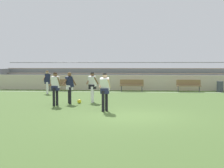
% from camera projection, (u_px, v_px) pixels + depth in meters
% --- Properties ---
extents(ground_plane, '(160.00, 160.00, 0.00)m').
position_uv_depth(ground_plane, '(133.00, 116.00, 13.21)').
color(ground_plane, '#4C6B30').
extents(field_line_sideline, '(44.00, 0.12, 0.01)m').
position_uv_depth(field_line_sideline, '(136.00, 92.00, 24.36)').
color(field_line_sideline, white).
rests_on(field_line_sideline, ground).
extents(sideline_wall, '(48.00, 0.16, 1.20)m').
position_uv_depth(sideline_wall, '(136.00, 83.00, 26.02)').
color(sideline_wall, beige).
rests_on(sideline_wall, ground).
extents(bleacher_stand, '(27.92, 2.67, 2.24)m').
position_uv_depth(bleacher_stand, '(164.00, 77.00, 27.89)').
color(bleacher_stand, '#897051').
rests_on(bleacher_stand, ground).
extents(bench_far_right, '(1.80, 0.40, 0.90)m').
position_uv_depth(bench_far_right, '(132.00, 84.00, 24.98)').
color(bench_far_right, olive).
rests_on(bench_far_right, ground).
extents(bench_centre_sideline, '(1.80, 0.40, 0.90)m').
position_uv_depth(bench_centre_sideline, '(60.00, 84.00, 25.44)').
color(bench_centre_sideline, olive).
rests_on(bench_centre_sideline, ground).
extents(bench_near_wall_gap, '(1.80, 0.40, 0.90)m').
position_uv_depth(bench_near_wall_gap, '(189.00, 85.00, 24.63)').
color(bench_near_wall_gap, olive).
rests_on(bench_near_wall_gap, ground).
extents(trash_bin, '(0.49, 0.49, 0.80)m').
position_uv_depth(trash_bin, '(220.00, 87.00, 24.55)').
color(trash_bin, '#3D424C').
rests_on(trash_bin, ground).
extents(player_dark_pressing_high, '(0.71, 0.50, 1.66)m').
position_uv_depth(player_dark_pressing_high, '(70.00, 85.00, 17.30)').
color(player_dark_pressing_high, black).
rests_on(player_dark_pressing_high, ground).
extents(player_white_trailing_run, '(0.67, 0.50, 1.66)m').
position_uv_depth(player_white_trailing_run, '(92.00, 84.00, 17.86)').
color(player_white_trailing_run, white).
rests_on(player_white_trailing_run, ground).
extents(player_dark_wide_left, '(0.72, 0.48, 1.62)m').
position_uv_depth(player_dark_wide_left, '(47.00, 80.00, 23.01)').
color(player_dark_wide_left, white).
rests_on(player_dark_wide_left, ground).
extents(player_white_overlapping, '(0.49, 0.51, 1.71)m').
position_uv_depth(player_white_overlapping, '(105.00, 88.00, 14.49)').
color(player_white_overlapping, black).
rests_on(player_white_overlapping, ground).
extents(player_white_challenging, '(0.54, 0.44, 1.69)m').
position_uv_depth(player_white_challenging, '(55.00, 86.00, 16.44)').
color(player_white_challenging, black).
rests_on(player_white_challenging, ground).
extents(soccer_ball, '(0.22, 0.22, 0.22)m').
position_uv_depth(soccer_ball, '(79.00, 101.00, 17.42)').
color(soccer_ball, yellow).
rests_on(soccer_ball, ground).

